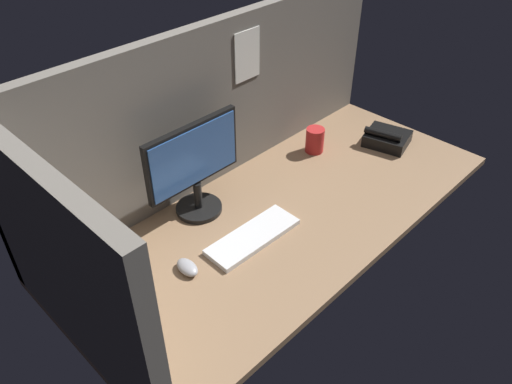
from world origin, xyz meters
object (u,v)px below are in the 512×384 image
object	(u,v)px
monitor	(194,165)
desk_phone	(387,138)
keyboard	(253,237)
mouse	(187,267)
mug_red_plastic	(315,140)

from	to	relation	value
monitor	desk_phone	xyz separation A→B (cm)	(92.83, -26.14, -17.62)
keyboard	mouse	bearing A→B (deg)	171.81
monitor	keyboard	bearing A→B (deg)	-83.89
keyboard	monitor	bearing A→B (deg)	97.48
keyboard	mouse	size ratio (longest dim) A/B	3.85
monitor	mouse	xyz separation A→B (cm)	(-24.14, -22.82, -19.11)
mouse	monitor	bearing A→B (deg)	48.44
keyboard	desk_phone	world-z (taller)	desk_phone
monitor	mouse	bearing A→B (deg)	-136.61
desk_phone	monitor	bearing A→B (deg)	164.27
monitor	mug_red_plastic	xyz separation A→B (cm)	(64.70, -5.79, -15.07)
keyboard	mug_red_plastic	world-z (taller)	mug_red_plastic
monitor	desk_phone	distance (cm)	98.03
monitor	desk_phone	bearing A→B (deg)	-15.73
monitor	mug_red_plastic	distance (cm)	66.68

